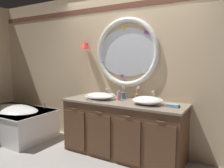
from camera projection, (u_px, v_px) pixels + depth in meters
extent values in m
plane|color=gray|center=(111.00, 160.00, 3.21)|extent=(14.00, 14.00, 0.00)
cube|color=#D6B78E|center=(129.00, 70.00, 3.56)|extent=(6.40, 0.08, 2.60)
cube|color=brown|center=(128.00, 5.00, 3.40)|extent=(6.27, 0.01, 0.09)
ellipsoid|color=silver|center=(126.00, 52.00, 3.49)|extent=(1.03, 0.02, 0.78)
torus|color=silver|center=(126.00, 52.00, 3.49)|extent=(1.11, 0.08, 1.11)
cube|color=#2866B7|center=(157.00, 52.00, 3.22)|extent=(0.05, 0.01, 0.05)
cube|color=purple|center=(146.00, 32.00, 3.28)|extent=(0.05, 0.01, 0.05)
cube|color=yellow|center=(123.00, 28.00, 3.46)|extent=(0.05, 0.01, 0.05)
cube|color=red|center=(102.00, 43.00, 3.70)|extent=(0.05, 0.01, 0.05)
cube|color=purple|center=(102.00, 63.00, 3.73)|extent=(0.05, 0.01, 0.05)
cube|color=purple|center=(122.00, 76.00, 3.56)|extent=(0.05, 0.01, 0.05)
cube|color=silver|center=(144.00, 72.00, 3.36)|extent=(0.05, 0.01, 0.05)
cylinder|color=#4C3823|center=(86.00, 44.00, 3.84)|extent=(0.02, 0.09, 0.02)
cone|color=red|center=(85.00, 45.00, 3.80)|extent=(0.17, 0.17, 0.14)
cube|color=brown|center=(123.00, 129.00, 3.33)|extent=(1.85, 0.62, 0.82)
cube|color=gray|center=(123.00, 102.00, 3.28)|extent=(1.88, 0.65, 0.03)
cube|color=gray|center=(131.00, 104.00, 3.55)|extent=(1.85, 0.02, 0.11)
cube|color=brown|center=(74.00, 130.00, 3.41)|extent=(0.39, 0.02, 0.62)
cylinder|color=#422D1E|center=(74.00, 109.00, 3.36)|extent=(0.10, 0.01, 0.01)
cube|color=brown|center=(99.00, 135.00, 3.18)|extent=(0.39, 0.02, 0.62)
cylinder|color=#422D1E|center=(98.00, 112.00, 3.13)|extent=(0.10, 0.01, 0.01)
cube|color=brown|center=(127.00, 142.00, 2.95)|extent=(0.39, 0.02, 0.62)
cylinder|color=#422D1E|center=(127.00, 117.00, 2.89)|extent=(0.10, 0.01, 0.01)
cube|color=brown|center=(160.00, 149.00, 2.71)|extent=(0.39, 0.02, 0.62)
cylinder|color=#422D1E|center=(161.00, 122.00, 2.66)|extent=(0.10, 0.01, 0.01)
cube|color=white|center=(15.00, 123.00, 4.16)|extent=(1.46, 0.91, 0.52)
ellipsoid|color=white|center=(14.00, 112.00, 4.14)|extent=(1.20, 0.71, 0.28)
cube|color=white|center=(14.00, 110.00, 4.13)|extent=(1.49, 0.94, 0.02)
cylinder|color=silver|center=(45.00, 105.00, 4.27)|extent=(0.04, 0.04, 0.11)
cylinder|color=silver|center=(14.00, 112.00, 4.14)|extent=(0.04, 0.04, 0.01)
ellipsoid|color=white|center=(100.00, 96.00, 3.45)|extent=(0.45, 0.30, 0.10)
torus|color=white|center=(100.00, 96.00, 3.45)|extent=(0.47, 0.47, 0.02)
cylinder|color=silver|center=(100.00, 96.00, 3.45)|extent=(0.03, 0.03, 0.01)
ellipsoid|color=white|center=(147.00, 100.00, 3.05)|extent=(0.41, 0.32, 0.12)
torus|color=white|center=(147.00, 100.00, 3.04)|extent=(0.43, 0.43, 0.02)
cylinder|color=silver|center=(147.00, 100.00, 3.04)|extent=(0.03, 0.03, 0.01)
cylinder|color=silver|center=(109.00, 96.00, 3.68)|extent=(0.05, 0.05, 0.02)
cylinder|color=silver|center=(108.00, 92.00, 3.67)|extent=(0.02, 0.02, 0.11)
sphere|color=silver|center=(108.00, 89.00, 3.66)|extent=(0.03, 0.03, 0.03)
cylinder|color=silver|center=(107.00, 89.00, 3.62)|extent=(0.02, 0.10, 0.02)
cylinder|color=silver|center=(104.00, 94.00, 3.72)|extent=(0.04, 0.04, 0.06)
cylinder|color=silver|center=(113.00, 95.00, 3.63)|extent=(0.04, 0.04, 0.06)
cube|color=silver|center=(104.00, 92.00, 3.72)|extent=(0.05, 0.01, 0.01)
cube|color=silver|center=(113.00, 93.00, 3.63)|extent=(0.05, 0.01, 0.01)
cylinder|color=silver|center=(154.00, 101.00, 3.28)|extent=(0.05, 0.05, 0.02)
cylinder|color=silver|center=(154.00, 96.00, 3.27)|extent=(0.02, 0.02, 0.13)
sphere|color=silver|center=(154.00, 91.00, 3.26)|extent=(0.03, 0.03, 0.03)
cylinder|color=silver|center=(153.00, 92.00, 3.22)|extent=(0.02, 0.10, 0.02)
cylinder|color=silver|center=(148.00, 99.00, 3.32)|extent=(0.04, 0.04, 0.06)
cylinder|color=silver|center=(159.00, 100.00, 3.23)|extent=(0.04, 0.04, 0.06)
cube|color=silver|center=(148.00, 97.00, 3.31)|extent=(0.05, 0.01, 0.01)
cube|color=silver|center=(159.00, 98.00, 3.23)|extent=(0.05, 0.01, 0.01)
cylinder|color=slate|center=(123.00, 96.00, 3.47)|extent=(0.08, 0.08, 0.10)
torus|color=slate|center=(123.00, 93.00, 3.46)|extent=(0.08, 0.08, 0.01)
cylinder|color=pink|center=(124.00, 93.00, 3.46)|extent=(0.01, 0.03, 0.16)
cube|color=white|center=(124.00, 88.00, 3.45)|extent=(0.02, 0.02, 0.02)
cylinder|color=yellow|center=(123.00, 93.00, 3.47)|extent=(0.01, 0.04, 0.18)
cube|color=white|center=(123.00, 86.00, 3.46)|extent=(0.02, 0.02, 0.02)
cylinder|color=#996647|center=(138.00, 97.00, 3.36)|extent=(0.08, 0.08, 0.09)
torus|color=#996647|center=(138.00, 94.00, 3.35)|extent=(0.08, 0.08, 0.01)
cylinder|color=blue|center=(139.00, 94.00, 3.34)|extent=(0.02, 0.01, 0.17)
cube|color=white|center=(139.00, 88.00, 3.33)|extent=(0.02, 0.02, 0.02)
cylinder|color=pink|center=(138.00, 93.00, 3.37)|extent=(0.04, 0.02, 0.18)
cube|color=white|center=(138.00, 87.00, 3.35)|extent=(0.02, 0.02, 0.02)
cylinder|color=yellow|center=(137.00, 95.00, 3.36)|extent=(0.02, 0.03, 0.15)
cube|color=white|center=(137.00, 89.00, 3.35)|extent=(0.02, 0.02, 0.03)
cylinder|color=orange|center=(137.00, 94.00, 3.33)|extent=(0.02, 0.01, 0.17)
cube|color=white|center=(137.00, 88.00, 3.32)|extent=(0.02, 0.02, 0.02)
cylinder|color=pink|center=(119.00, 96.00, 3.35)|extent=(0.06, 0.06, 0.13)
cylinder|color=silver|center=(119.00, 91.00, 3.34)|extent=(0.03, 0.03, 0.02)
cylinder|color=silver|center=(118.00, 91.00, 3.33)|extent=(0.01, 0.04, 0.01)
cube|color=#7593A8|center=(173.00, 106.00, 2.89)|extent=(0.17, 0.10, 0.02)
cube|color=#7593A8|center=(173.00, 105.00, 2.89)|extent=(0.16, 0.10, 0.02)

